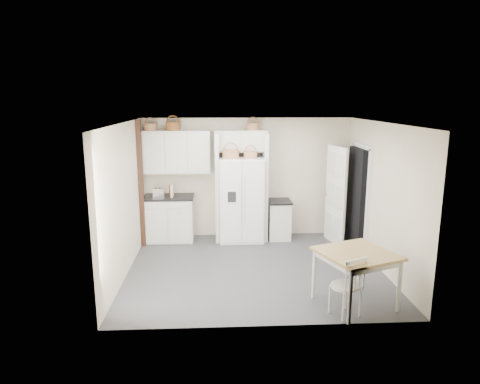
{
  "coord_description": "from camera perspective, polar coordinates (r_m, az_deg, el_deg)",
  "views": [
    {
      "loc": [
        -0.64,
        -7.22,
        3.0
      ],
      "look_at": [
        -0.24,
        0.4,
        1.33
      ],
      "focal_mm": 32.0,
      "sensor_mm": 36.0,
      "label": 1
    }
  ],
  "objects": [
    {
      "name": "wall_right",
      "position": [
        7.96,
        18.39,
        -0.62
      ],
      "size": [
        0.0,
        4.0,
        4.0
      ],
      "primitive_type": "plane",
      "rotation": [
        1.57,
        0.0,
        -1.57
      ],
      "color": "beige",
      "rests_on": "floor"
    },
    {
      "name": "refrigerator",
      "position": [
        9.13,
        0.16,
        -0.97
      ],
      "size": [
        0.93,
        0.75,
        1.79
      ],
      "primitive_type": "cube",
      "color": "white",
      "rests_on": "floor"
    },
    {
      "name": "toaster",
      "position": [
        9.21,
        -10.86,
        -0.04
      ],
      "size": [
        0.26,
        0.18,
        0.16
      ],
      "primitive_type": "cube",
      "rotation": [
        0.0,
        0.0,
        0.2
      ],
      "color": "silver",
      "rests_on": "counter_left"
    },
    {
      "name": "upper_cabinet",
      "position": [
        9.15,
        -8.4,
        5.31
      ],
      "size": [
        1.4,
        0.34,
        0.9
      ],
      "primitive_type": "cube",
      "color": "silver",
      "rests_on": "wall_back"
    },
    {
      "name": "base_cab_right",
      "position": [
        9.38,
        5.22,
        -3.77
      ],
      "size": [
        0.46,
        0.55,
        0.81
      ],
      "primitive_type": "cube",
      "color": "silver",
      "rests_on": "floor"
    },
    {
      "name": "doorway_void",
      "position": [
        8.9,
        15.42,
        -0.92
      ],
      "size": [
        0.18,
        0.85,
        2.05
      ],
      "primitive_type": "cube",
      "color": "black",
      "rests_on": "floor"
    },
    {
      "name": "ceiling",
      "position": [
        7.26,
        2.1,
        9.19
      ],
      "size": [
        4.5,
        4.5,
        0.0
      ],
      "primitive_type": "plane",
      "color": "white",
      "rests_on": "wall_back"
    },
    {
      "name": "base_cab_left",
      "position": [
        9.33,
        -9.37,
        -3.58
      ],
      "size": [
        1.01,
        0.64,
        0.94
      ],
      "primitive_type": "cube",
      "color": "silver",
      "rests_on": "floor"
    },
    {
      "name": "cookbook_red",
      "position": [
        9.09,
        -9.3,
        0.11
      ],
      "size": [
        0.07,
        0.16,
        0.24
      ],
      "primitive_type": "cube",
      "rotation": [
        0.0,
        0.0,
        0.21
      ],
      "color": "#9C321F",
      "rests_on": "counter_left"
    },
    {
      "name": "counter_left",
      "position": [
        9.21,
        -9.47,
        -0.65
      ],
      "size": [
        1.05,
        0.68,
        0.04
      ],
      "primitive_type": "cube",
      "color": "black",
      "rests_on": "base_cab_left"
    },
    {
      "name": "wall_back",
      "position": [
        9.39,
        0.96,
        1.92
      ],
      "size": [
        4.5,
        0.0,
        4.5
      ],
      "primitive_type": "plane",
      "rotation": [
        1.57,
        0.0,
        0.0
      ],
      "color": "beige",
      "rests_on": "floor"
    },
    {
      "name": "cookbook_cream",
      "position": [
        9.09,
        -9.03,
        0.19
      ],
      "size": [
        0.05,
        0.18,
        0.26
      ],
      "primitive_type": "cube",
      "rotation": [
        0.0,
        0.0,
        -0.04
      ],
      "color": "beige",
      "rests_on": "counter_left"
    },
    {
      "name": "fridge_panel_left",
      "position": [
        9.11,
        -3.06,
        0.61
      ],
      "size": [
        0.08,
        0.6,
        2.3
      ],
      "primitive_type": "cube",
      "color": "silver",
      "rests_on": "floor"
    },
    {
      "name": "wall_left",
      "position": [
        7.59,
        -15.17,
        -1.03
      ],
      "size": [
        0.0,
        4.0,
        4.0
      ],
      "primitive_type": "plane",
      "rotation": [
        1.57,
        0.0,
        1.57
      ],
      "color": "beige",
      "rests_on": "floor"
    },
    {
      "name": "fridge_panel_right",
      "position": [
        9.16,
        3.34,
        0.68
      ],
      "size": [
        0.08,
        0.6,
        2.3
      ],
      "primitive_type": "cube",
      "color": "silver",
      "rests_on": "floor"
    },
    {
      "name": "counter_right",
      "position": [
        9.27,
        5.27,
        -1.25
      ],
      "size": [
        0.5,
        0.59,
        0.04
      ],
      "primitive_type": "cube",
      "color": "black",
      "rests_on": "base_cab_right"
    },
    {
      "name": "basket_fridge_a",
      "position": [
        8.85,
        -1.26,
        5.09
      ],
      "size": [
        0.34,
        0.34,
        0.18
      ],
      "primitive_type": "cylinder",
      "color": "#9B5F3A",
      "rests_on": "refrigerator"
    },
    {
      "name": "basket_bridge_b",
      "position": [
        9.09,
        1.72,
        8.73
      ],
      "size": [
        0.27,
        0.27,
        0.15
      ],
      "primitive_type": "cylinder",
      "color": "#9B5F3A",
      "rests_on": "bridge_cabinet"
    },
    {
      "name": "trim_post",
      "position": [
        8.87,
        -13.07,
        0.98
      ],
      "size": [
        0.09,
        0.09,
        2.6
      ],
      "primitive_type": "cube",
      "color": "black",
      "rests_on": "floor"
    },
    {
      "name": "dining_table",
      "position": [
        6.63,
        15.11,
        -11.09
      ],
      "size": [
        1.27,
        1.27,
        0.82
      ],
      "primitive_type": "cube",
      "rotation": [
        0.0,
        0.0,
        0.37
      ],
      "color": "olive",
      "rests_on": "floor"
    },
    {
      "name": "basket_fridge_b",
      "position": [
        8.87,
        1.4,
        5.01
      ],
      "size": [
        0.27,
        0.27,
        0.15
      ],
      "primitive_type": "cylinder",
      "color": "#9B5F3A",
      "rests_on": "refrigerator"
    },
    {
      "name": "door_slab",
      "position": [
        9.11,
        12.62,
        -0.48
      ],
      "size": [
        0.21,
        0.79,
        2.05
      ],
      "primitive_type": "cube",
      "rotation": [
        0.0,
        0.0,
        -1.36
      ],
      "color": "white",
      "rests_on": "floor"
    },
    {
      "name": "basket_upper_a",
      "position": [
        9.17,
        -11.87,
        8.49
      ],
      "size": [
        0.26,
        0.26,
        0.15
      ],
      "primitive_type": "cylinder",
      "color": "#9B5F3A",
      "rests_on": "upper_cabinet"
    },
    {
      "name": "basket_upper_b",
      "position": [
        9.11,
        -8.95,
        8.66
      ],
      "size": [
        0.3,
        0.3,
        0.17
      ],
      "primitive_type": "cylinder",
      "color": "brown",
      "rests_on": "upper_cabinet"
    },
    {
      "name": "floor",
      "position": [
        7.84,
        1.95,
        -10.15
      ],
      "size": [
        4.5,
        4.5,
        0.0
      ],
      "primitive_type": "plane",
      "color": "#3A3A3E",
      "rests_on": "ground"
    },
    {
      "name": "windsor_chair",
      "position": [
        6.29,
        13.92,
        -12.04
      ],
      "size": [
        0.55,
        0.53,
        0.88
      ],
      "primitive_type": "cube",
      "rotation": [
        0.0,
        0.0,
        0.42
      ],
      "color": "silver",
      "rests_on": "floor"
    },
    {
      "name": "bridge_cabinet",
      "position": [
        9.1,
        0.11,
        6.83
      ],
      "size": [
        1.12,
        0.34,
        0.45
      ],
      "primitive_type": "cube",
      "color": "silver",
      "rests_on": "wall_back"
    }
  ]
}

